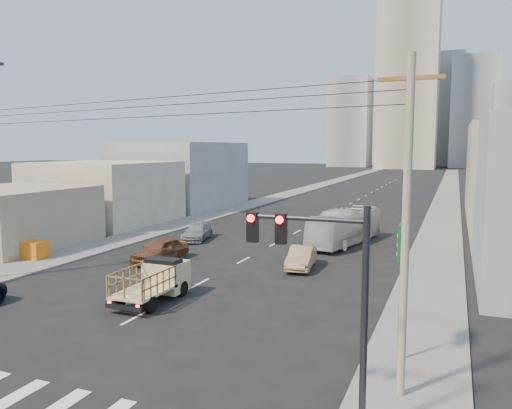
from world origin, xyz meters
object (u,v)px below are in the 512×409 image
Objects in this scene: flatbed_pickup at (154,279)px; crate_stack at (33,250)px; green_sign at (401,257)px; sedan_tan at (301,258)px; city_bus at (345,227)px; sedan_grey at (197,232)px; traffic_signal at (324,279)px; sedan_brown at (160,250)px; utility_pole at (406,226)px.

crate_stack is (-12.43, 4.57, -0.40)m from flatbed_pickup.
green_sign is 2.78× the size of crate_stack.
crate_stack is at bearing -173.29° from sedan_tan.
city_bus reaches higher than sedan_grey.
sedan_tan is 0.67× the size of traffic_signal.
green_sign is (7.00, -11.83, 3.08)m from sedan_tan.
sedan_brown is 0.45× the size of utility_pole.
green_sign reaches higher than flatbed_pickup.
city_bus is 2.20× the size of sedan_grey.
green_sign is at bearing -13.82° from flatbed_pickup.
green_sign is at bearing -62.07° from city_bus.
green_sign is 0.50× the size of utility_pole.
city_bus reaches higher than flatbed_pickup.
city_bus is at bearing 0.85° from sedan_grey.
sedan_brown reaches higher than crate_stack.
sedan_grey is (-10.51, 6.01, -0.03)m from sedan_tan.
green_sign is (1.39, 5.01, -0.34)m from traffic_signal.
sedan_brown is 21.33m from traffic_signal.
flatbed_pickup reaches higher than sedan_grey.
sedan_grey is 0.73× the size of traffic_signal.
flatbed_pickup is 8.44m from sedan_brown.
sedan_tan is 14.09m from green_sign.
crate_stack is (-18.05, -13.15, -0.64)m from city_bus.
utility_pole is (0.34, -2.50, 1.44)m from green_sign.
green_sign is (17.52, -17.83, 3.11)m from sedan_grey.
crate_stack is at bearing 151.31° from traffic_signal.
sedan_tan is at bearing 117.13° from utility_pole.
city_bus reaches higher than crate_stack.
sedan_grey is 0.44× the size of utility_pole.
green_sign reaches higher than sedan_brown.
flatbed_pickup reaches higher than sedan_tan.
sedan_tan is 12.11m from sedan_grey.
sedan_tan is at bearing -42.58° from sedan_grey.
utility_pole reaches higher than traffic_signal.
sedan_grey is 2.42× the size of crate_stack.
utility_pole reaches higher than sedan_grey.
sedan_grey is 0.87× the size of green_sign.
city_bus is 5.33× the size of crate_stack.
flatbed_pickup is 0.44× the size of utility_pole.
traffic_signal is at bearing -79.15° from sedan_tan.
traffic_signal is 26.18m from crate_stack.
sedan_brown is at bearing 134.06° from traffic_signal.
flatbed_pickup is at bearing -20.19° from crate_stack.
flatbed_pickup is at bearing 155.95° from utility_pole.
sedan_brown reaches higher than sedan_tan.
green_sign is at bearing -27.12° from sedan_brown.
sedan_grey reaches higher than crate_stack.
city_bus is 24.30m from utility_pole.
green_sign reaches higher than crate_stack.
traffic_signal is 5.21m from green_sign.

